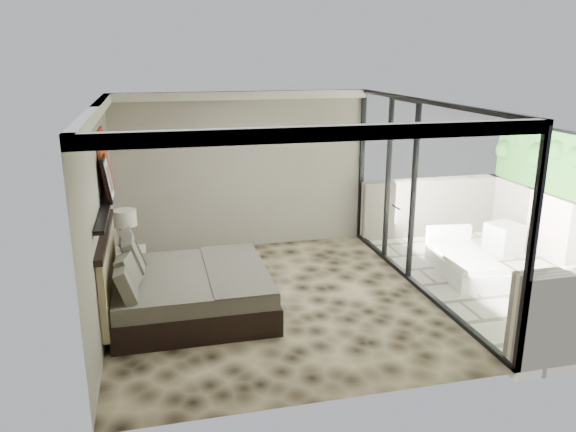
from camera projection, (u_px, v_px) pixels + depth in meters
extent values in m
plane|color=black|center=(273.00, 301.00, 8.06)|extent=(5.00, 5.00, 0.00)
cube|color=silver|center=(271.00, 104.00, 7.28)|extent=(4.50, 5.00, 0.02)
cube|color=gray|center=(243.00, 171.00, 9.99)|extent=(4.50, 0.02, 2.80)
cube|color=gray|center=(101.00, 218.00, 7.16)|extent=(0.02, 5.00, 2.80)
cube|color=white|center=(423.00, 197.00, 8.18)|extent=(0.08, 5.00, 2.80)
cube|color=beige|center=(503.00, 281.00, 8.93)|extent=(3.00, 5.00, 0.12)
cube|color=black|center=(105.00, 208.00, 7.24)|extent=(0.12, 2.20, 0.05)
cube|color=black|center=(193.00, 300.00, 7.67)|extent=(2.08, 1.98, 0.36)
cube|color=#58534A|center=(192.00, 280.00, 7.59)|extent=(2.02, 1.92, 0.22)
cube|color=#44423B|center=(235.00, 269.00, 7.70)|extent=(0.79, 1.96, 0.03)
cube|color=#9C9063|center=(108.00, 272.00, 7.29)|extent=(0.08, 2.08, 0.99)
cube|color=black|center=(131.00, 267.00, 8.66)|extent=(0.65, 0.65, 0.49)
cone|color=black|center=(127.00, 245.00, 8.55)|extent=(0.20, 0.20, 0.18)
cone|color=black|center=(126.00, 234.00, 8.50)|extent=(0.20, 0.20, 0.18)
cylinder|color=beige|center=(125.00, 218.00, 8.43)|extent=(0.35, 0.35, 0.24)
cube|color=#BB3010|center=(104.00, 162.00, 7.74)|extent=(0.13, 0.90, 0.90)
cube|color=black|center=(108.00, 179.00, 7.42)|extent=(0.11, 0.50, 0.60)
cube|color=silver|center=(504.00, 238.00, 9.99)|extent=(0.62, 0.62, 0.52)
cube|color=white|center=(465.00, 267.00, 8.99)|extent=(0.95, 1.61, 0.27)
cube|color=beige|center=(466.00, 257.00, 8.94)|extent=(0.90, 1.52, 0.08)
cube|color=white|center=(449.00, 235.00, 9.59)|extent=(0.78, 0.21, 0.34)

